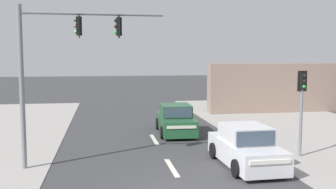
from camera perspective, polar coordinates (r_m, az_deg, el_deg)
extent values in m
cube|color=silver|center=(14.92, 0.55, -10.56)|extent=(0.20, 2.40, 0.01)
cube|color=silver|center=(19.71, -2.01, -6.54)|extent=(0.20, 2.40, 0.01)
cylinder|color=slate|center=(15.19, -20.45, 0.89)|extent=(0.18, 0.18, 6.00)
cylinder|color=slate|center=(15.00, -10.79, 11.42)|extent=(5.20, 0.21, 0.11)
cube|color=black|center=(14.97, -12.78, 9.66)|extent=(0.21, 0.26, 0.68)
cube|color=black|center=(14.97, -12.78, 9.66)|extent=(0.05, 0.44, 0.84)
sphere|color=black|center=(15.00, -13.26, 10.49)|extent=(0.13, 0.13, 0.13)
sphere|color=black|center=(14.98, -13.24, 9.65)|extent=(0.13, 0.13, 0.13)
sphere|color=green|center=(14.96, -13.22, 8.81)|extent=(0.13, 0.13, 0.13)
cube|color=black|center=(14.99, -7.13, 9.75)|extent=(0.21, 0.26, 0.68)
cube|color=black|center=(14.99, -7.13, 9.75)|extent=(0.05, 0.44, 0.84)
sphere|color=black|center=(15.00, -7.60, 10.58)|extent=(0.13, 0.13, 0.13)
sphere|color=black|center=(14.99, -7.59, 9.75)|extent=(0.13, 0.13, 0.13)
sphere|color=green|center=(14.97, -7.58, 8.91)|extent=(0.13, 0.13, 0.13)
cylinder|color=slate|center=(17.10, 18.72, -3.96)|extent=(0.12, 0.12, 2.80)
cube|color=black|center=(16.91, 18.90, 1.86)|extent=(0.29, 0.24, 0.68)
cube|color=black|center=(16.91, 18.90, 1.86)|extent=(0.44, 0.11, 0.84)
sphere|color=black|center=(16.80, 19.18, 2.58)|extent=(0.13, 0.13, 0.13)
sphere|color=black|center=(16.81, 19.15, 1.84)|extent=(0.13, 0.13, 0.13)
sphere|color=green|center=(16.83, 19.13, 1.09)|extent=(0.13, 0.13, 0.13)
cube|color=gray|center=(30.37, 16.92, 0.95)|extent=(12.00, 1.00, 3.60)
cube|color=#235633|center=(21.16, 1.12, -4.22)|extent=(1.91, 4.28, 0.80)
cube|color=#235633|center=(21.10, 1.10, -2.29)|extent=(1.65, 1.98, 0.62)
cube|color=#384756|center=(20.15, 1.48, -2.67)|extent=(1.44, 0.13, 0.53)
cube|color=#384756|center=(22.05, 0.76, -1.95)|extent=(1.41, 0.13, 0.50)
cube|color=white|center=(19.06, 1.98, -4.77)|extent=(1.45, 0.11, 0.14)
cylinder|color=black|center=(20.07, 4.04, -5.41)|extent=(0.22, 0.65, 0.64)
cylinder|color=black|center=(19.83, -0.82, -5.53)|extent=(0.22, 0.65, 0.64)
cylinder|color=black|center=(22.59, 2.81, -4.15)|extent=(0.22, 0.65, 0.64)
cylinder|color=black|center=(22.38, -1.50, -4.24)|extent=(0.22, 0.65, 0.64)
cube|color=silver|center=(15.29, 11.18, -8.18)|extent=(1.79, 4.23, 0.80)
cube|color=silver|center=(15.18, 11.16, -5.53)|extent=(1.60, 1.93, 0.62)
cube|color=#384756|center=(14.31, 12.61, -6.25)|extent=(1.44, 0.09, 0.53)
cube|color=#384756|center=(16.07, 9.87, -4.89)|extent=(1.40, 0.09, 0.50)
cube|color=white|center=(13.37, 14.62, -9.48)|extent=(1.45, 0.07, 0.14)
cylinder|color=black|center=(14.54, 16.26, -9.92)|extent=(0.20, 0.64, 0.64)
cylinder|color=black|center=(13.88, 9.88, -10.53)|extent=(0.20, 0.64, 0.64)
cylinder|color=black|center=(16.83, 12.21, -7.69)|extent=(0.20, 0.64, 0.64)
cylinder|color=black|center=(16.25, 6.63, -8.08)|extent=(0.20, 0.64, 0.64)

